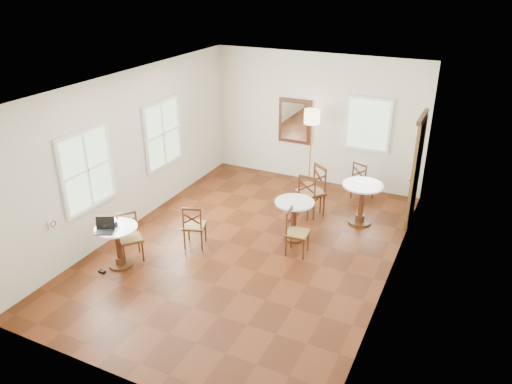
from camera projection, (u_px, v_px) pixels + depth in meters
ground at (249, 248)px, 9.04m from camera, size 7.00×7.00×0.00m
room_shell at (252, 145)px, 8.50m from camera, size 5.02×7.02×3.01m
cafe_table_near at (118, 242)px, 8.32m from camera, size 0.71×0.71×0.75m
cafe_table_mid at (294, 216)px, 9.16m from camera, size 0.73×0.73×0.77m
cafe_table_back at (362, 199)px, 9.70m from camera, size 0.80×0.80×0.84m
chair_near_a at (194, 226)px, 8.93m from camera, size 0.49×0.49×0.85m
chair_near_b at (130, 237)px, 8.55m from camera, size 0.55×0.55×0.84m
chair_mid_a at (309, 195)px, 10.05m from camera, size 0.45×0.45×0.92m
chair_mid_b at (296, 232)px, 8.70m from camera, size 0.42×0.42×0.85m
chair_back_a at (362, 180)px, 10.76m from camera, size 0.53×0.53×0.88m
chair_back_b at (312, 191)px, 10.04m from camera, size 0.68×0.68×1.05m
floor_lamp at (312, 122)px, 10.97m from camera, size 0.35×0.35×1.81m
laptop at (105, 228)px, 8.07m from camera, size 0.39×0.37×0.22m
mouse at (115, 225)px, 8.23m from camera, size 0.11×0.09×0.04m
navy_mug at (115, 224)px, 8.21m from camera, size 0.12×0.08×0.09m
water_glass at (105, 228)px, 8.07m from camera, size 0.06×0.06×0.10m
power_adapter at (102, 271)px, 8.30m from camera, size 0.11×0.07×0.04m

